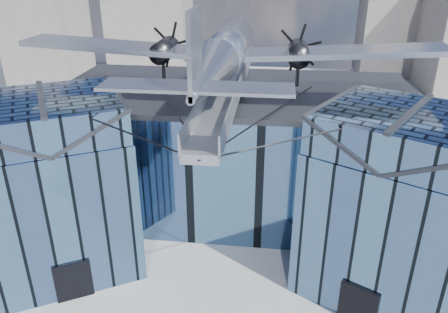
# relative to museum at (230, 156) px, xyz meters

# --- Properties ---
(ground_plane) EXTENTS (120.00, 120.00, 0.00)m
(ground_plane) POSITION_rel_museum_xyz_m (-0.00, -5.82, -5.54)
(ground_plane) COLOR gray
(museum) EXTENTS (32.88, 24.50, 17.60)m
(museum) POSITION_rel_museum_xyz_m (0.00, 0.00, 0.00)
(museum) COLOR #436489
(museum) RESTS_ON ground
(bg_towers) EXTENTS (77.00, 24.50, 26.00)m
(bg_towers) POSITION_rel_museum_xyz_m (1.45, 44.67, 4.47)
(bg_towers) COLOR gray
(bg_towers) RESTS_ON ground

